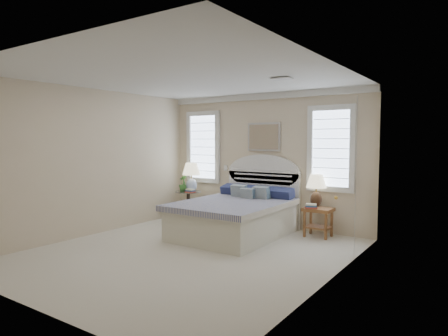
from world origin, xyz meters
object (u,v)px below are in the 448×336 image
nightstand_right (318,216)px  lamp_right (316,187)px  bed (237,214)px  side_table_left (188,202)px  lamp_left (191,174)px  floor_pot (190,211)px

nightstand_right → lamp_right: lamp_right is taller
nightstand_right → lamp_right: bearing=124.6°
bed → nightstand_right: size_ratio=4.29×
side_table_left → lamp_left: 0.64m
side_table_left → lamp_right: 2.90m
nightstand_right → floor_pot: 2.92m
side_table_left → lamp_left: bearing=-1.5°
floor_pot → lamp_left: (0.06, -0.01, 0.83)m
nightstand_right → lamp_left: size_ratio=0.83×
nightstand_right → lamp_left: 2.93m
side_table_left → lamp_left: (0.09, -0.00, 0.63)m
nightstand_right → bed: bearing=-152.0°
side_table_left → lamp_left: lamp_left is taller
nightstand_right → floor_pot: bearing=-178.2°
bed → side_table_left: 1.75m
bed → nightstand_right: 1.47m
bed → lamp_left: (-1.56, 0.59, 0.63)m
floor_pot → bed: bearing=-20.4°
bed → floor_pot: bed is taller
bed → floor_pot: bearing=159.6°
lamp_right → side_table_left: bearing=-175.0°
bed → side_table_left: bearing=160.3°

